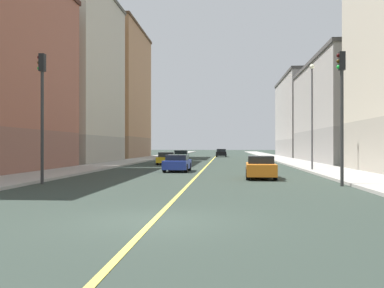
{
  "coord_description": "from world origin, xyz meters",
  "views": [
    {
      "loc": [
        1.89,
        -11.38,
        1.97
      ],
      "look_at": [
        -1.01,
        25.95,
        2.12
      ],
      "focal_mm": 41.06,
      "sensor_mm": 36.0,
      "label": 1
    }
  ],
  "objects": [
    {
      "name": "building_right_midblock",
      "position": [
        -16.29,
        38.86,
        10.06
      ],
      "size": [
        9.31,
        16.94,
        20.1
      ],
      "color": "#9D9688",
      "rests_on": "ground"
    },
    {
      "name": "car_green",
      "position": [
        -3.98,
        45.73,
        0.67
      ],
      "size": [
        2.0,
        4.49,
        1.38
      ],
      "color": "#1E6B38",
      "rests_on": "ground"
    },
    {
      "name": "building_left_mid",
      "position": [
        16.29,
        41.92,
        6.01
      ],
      "size": [
        9.31,
        24.11,
        12.01
      ],
      "color": "gray",
      "rests_on": "ground"
    },
    {
      "name": "ground_plane",
      "position": [
        0.0,
        0.0,
        0.0
      ],
      "size": [
        400.0,
        400.0,
        0.0
      ],
      "primitive_type": "plane",
      "color": "#2A352E",
      "rests_on": "ground"
    },
    {
      "name": "traffic_light_right_near",
      "position": [
        -7.53,
        10.42,
        4.28
      ],
      "size": [
        0.4,
        0.32,
        6.69
      ],
      "color": "#2D2D2D",
      "rests_on": "ground"
    },
    {
      "name": "lane_center_stripe",
      "position": [
        0.0,
        49.0,
        0.01
      ],
      "size": [
        0.16,
        154.0,
        0.01
      ],
      "primitive_type": "cube",
      "color": "#E5D14C",
      "rests_on": "ground"
    },
    {
      "name": "car_black",
      "position": [
        1.05,
        66.64,
        0.68
      ],
      "size": [
        1.88,
        4.44,
        1.41
      ],
      "color": "black",
      "rests_on": "ground"
    },
    {
      "name": "street_lamp_left_near",
      "position": [
        8.51,
        23.02,
        4.99
      ],
      "size": [
        0.36,
        0.36,
        8.11
      ],
      "color": "#4C4C51",
      "rests_on": "ground"
    },
    {
      "name": "car_orange",
      "position": [
        3.96,
        15.12,
        0.66
      ],
      "size": [
        1.89,
        4.16,
        1.36
      ],
      "color": "orange",
      "rests_on": "ground"
    },
    {
      "name": "building_left_far",
      "position": [
        16.29,
        66.6,
        6.99
      ],
      "size": [
        9.31,
        23.01,
        13.97
      ],
      "color": "gray",
      "rests_on": "ground"
    },
    {
      "name": "building_right_distant",
      "position": [
        -16.29,
        58.7,
        10.5
      ],
      "size": [
        9.31,
        18.86,
        20.98
      ],
      "color": "#8F6B4F",
      "rests_on": "ground"
    },
    {
      "name": "sidewalk_left",
      "position": [
        9.85,
        49.0,
        0.07
      ],
      "size": [
        3.87,
        168.0,
        0.15
      ],
      "primitive_type": "cube",
      "color": "#9E9B93",
      "rests_on": "ground"
    },
    {
      "name": "car_blue",
      "position": [
        -1.82,
        21.92,
        0.64
      ],
      "size": [
        1.88,
        4.15,
        1.28
      ],
      "color": "#23389E",
      "rests_on": "ground"
    },
    {
      "name": "sidewalk_right",
      "position": [
        -9.85,
        49.0,
        0.07
      ],
      "size": [
        3.87,
        168.0,
        0.15
      ],
      "primitive_type": "cube",
      "color": "#9E9B93",
      "rests_on": "ground"
    },
    {
      "name": "car_yellow",
      "position": [
        -4.4,
        34.8,
        0.62
      ],
      "size": [
        1.96,
        4.19,
        1.28
      ],
      "color": "gold",
      "rests_on": "ground"
    },
    {
      "name": "traffic_light_left_near",
      "position": [
        7.5,
        10.42,
        4.19
      ],
      "size": [
        0.4,
        0.32,
        6.54
      ],
      "color": "#2D2D2D",
      "rests_on": "ground"
    }
  ]
}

